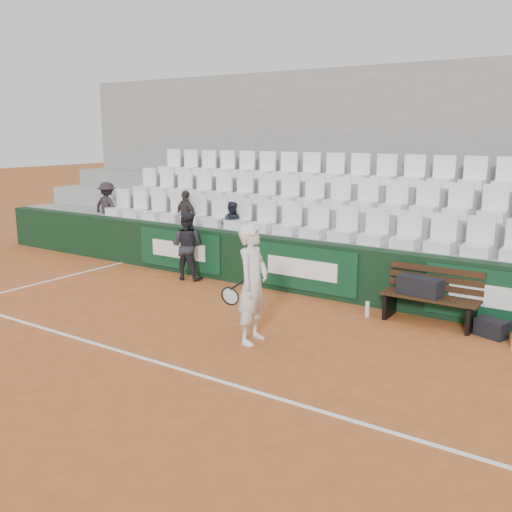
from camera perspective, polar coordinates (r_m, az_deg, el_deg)
The scene contains 19 objects.
ground at distance 7.61m, azimuth -8.59°, elevation -10.85°, with size 80.00×80.00×0.00m, color #AC5626.
court_baseline at distance 7.61m, azimuth -8.59°, elevation -10.83°, with size 18.00×0.06×0.01m, color white.
back_barrier at distance 10.55m, azimuth 6.34°, elevation -1.34°, with size 18.00×0.34×1.00m.
grandstand_tier_front at distance 11.13m, azimuth 7.54°, elevation -0.65°, with size 18.00×0.95×1.00m, color gray.
grandstand_tier_mid at distance 11.93m, azimuth 9.61°, elevation 1.25°, with size 18.00×0.95×1.45m, color #959592.
grandstand_tier_back at distance 12.75m, azimuth 11.42°, elevation 2.91°, with size 18.00×0.95×1.90m, color gray.
grandstand_rear_wall at distance 13.19m, azimuth 12.71°, elevation 8.63°, with size 18.00×0.30×4.40m, color gray.
seat_row_front at distance 10.82m, azimuth 7.25°, elevation 3.38°, with size 11.90×0.44×0.63m, color silver.
seat_row_mid at distance 11.62m, azimuth 9.43°, elevation 6.16°, with size 11.90×0.44×0.63m, color white.
seat_row_back at distance 12.45m, azimuth 11.35°, elevation 8.56°, with size 11.90×0.44×0.63m, color white.
bench_left at distance 9.44m, azimuth 16.93°, elevation -5.18°, with size 1.50×0.56×0.45m, color #371F10.
sports_bag_left at distance 9.36m, azimuth 16.07°, elevation -2.91°, with size 0.69×0.29×0.29m, color black.
sports_bag_ground at distance 9.19m, azimuth 22.49°, elevation -6.68°, with size 0.44×0.27×0.27m, color black.
water_bottle_near at distance 9.56m, azimuth 11.07°, elevation -5.25°, with size 0.07×0.07×0.26m, color silver.
tennis_player at distance 8.09m, azimuth -0.36°, elevation -2.82°, with size 0.74×0.68×1.73m.
ball_kid at distance 11.72m, azimuth -6.93°, elevation 1.01°, with size 0.68×0.53×1.40m, color black.
spectator_a at distance 14.59m, azimuth -14.71°, elevation 6.54°, with size 0.79×0.46×1.23m, color black.
spectator_b at distance 12.80m, azimuth -7.05°, elevation 5.96°, with size 0.68×0.28×1.16m, color #312D27.
spectator_c at distance 12.04m, azimuth -2.50°, elevation 5.24°, with size 0.48×0.38×1.00m, color black.
Camera 1 is at (4.78, -5.12, 2.97)m, focal length 40.00 mm.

